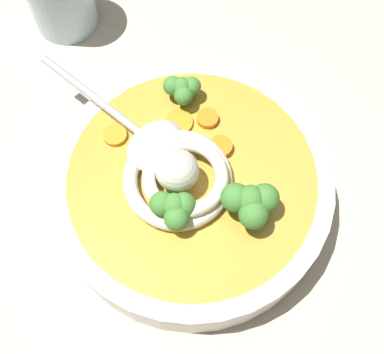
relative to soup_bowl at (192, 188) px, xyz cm
name	(u,v)px	position (x,y,z in cm)	size (l,w,h in cm)	color
table_slab	(174,179)	(-1.36, 3.51, -4.85)	(101.07, 101.07, 4.01)	#BCB29E
soup_bowl	(192,188)	(0.00, 0.00, 0.00)	(26.20, 26.20, 5.51)	silver
noodle_pile	(179,176)	(-1.20, -0.36, 4.03)	(10.94, 10.72, 4.40)	silver
soup_spoon	(143,136)	(-3.75, 4.65, 3.46)	(13.44, 15.53, 1.60)	#B7B7BC
broccoli_floret_beside_chili	(175,208)	(-2.13, -3.52, 4.78)	(4.28, 3.68, 3.38)	#7A9E60
broccoli_floret_near_spoon	(251,203)	(4.22, -4.35, 5.14)	(5.00, 4.30, 3.95)	#7A9E60
broccoli_floret_left	(182,89)	(0.65, 8.44, 4.46)	(3.62, 3.11, 2.86)	#7A9E60
carrot_slice_extra_b	(221,147)	(3.15, 2.36, 3.05)	(2.19, 2.19, 0.78)	orange
carrot_slice_extra_a	(115,135)	(-6.38, 5.52, 2.91)	(2.28, 2.28, 0.49)	orange
carrot_slice_right	(208,118)	(2.58, 5.64, 2.99)	(2.08, 2.08, 0.65)	orange
carrot_slice_beside_noodles	(179,122)	(-0.19, 5.80, 2.87)	(2.66, 2.66, 0.42)	orange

